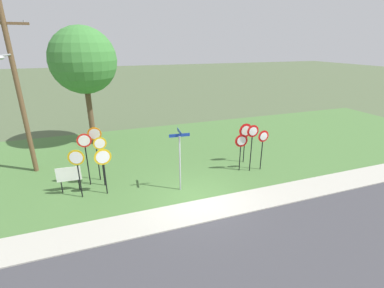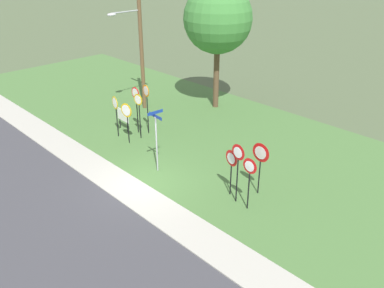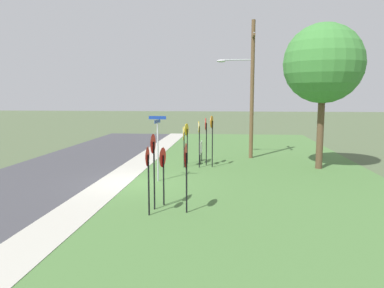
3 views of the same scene
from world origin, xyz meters
TOP-DOWN VIEW (x-y plane):
  - ground_plane at (0.00, 0.00)m, footprint 160.00×160.00m
  - road_asphalt at (0.00, -4.80)m, footprint 44.00×6.40m
  - sidewalk_strip at (0.00, -0.80)m, footprint 44.00×1.60m
  - grass_median at (0.00, 6.00)m, footprint 44.00×12.00m
  - stop_sign_near_left at (-4.94, 2.04)m, footprint 0.71×0.16m
  - stop_sign_near_right at (-4.09, 3.54)m, footprint 0.67×0.15m
  - stop_sign_far_left at (-3.84, 1.98)m, footprint 0.76×0.14m
  - stop_sign_far_center at (-4.58, 3.18)m, footprint 0.68×0.10m
  - stop_sign_far_right at (-3.90, 2.83)m, footprint 0.61×0.12m
  - yield_sign_near_left at (4.46, 1.81)m, footprint 0.66×0.10m
  - yield_sign_near_right at (3.81, 1.86)m, footprint 0.68×0.11m
  - yield_sign_far_left at (4.07, 3.02)m, footprint 0.83×0.10m
  - yield_sign_far_right at (3.29, 2.10)m, footprint 0.71×0.14m
  - street_name_post at (-0.46, 1.20)m, footprint 0.96×0.81m
  - utility_pole at (-7.43, 5.74)m, footprint 2.10×2.36m
  - notice_board at (-5.46, 2.83)m, footprint 1.10×0.08m
  - oak_tree_left at (-4.31, 9.40)m, footprint 4.21×4.21m

SIDE VIEW (x-z plane):
  - ground_plane at x=0.00m, z-range 0.00..0.00m
  - road_asphalt at x=0.00m, z-range 0.00..0.01m
  - grass_median at x=0.00m, z-range 0.00..0.04m
  - sidewalk_strip at x=0.00m, z-range 0.00..0.06m
  - notice_board at x=-5.46m, z-range 0.25..1.50m
  - yield_sign_far_right at x=3.29m, z-range 0.55..2.67m
  - stop_sign_far_left at x=-3.84m, z-range 0.56..2.83m
  - yield_sign_near_left at x=4.46m, z-range 0.59..2.90m
  - stop_sign_near_left at x=-4.94m, z-range 0.57..2.94m
  - yield_sign_far_left at x=4.07m, z-range 0.63..3.03m
  - street_name_post at x=-0.46m, z-range 0.32..3.36m
  - stop_sign_far_right at x=-3.90m, z-range 0.58..3.15m
  - stop_sign_far_center at x=-4.58m, z-range 0.64..3.35m
  - yield_sign_near_right at x=3.81m, z-range 0.69..3.34m
  - stop_sign_near_right at x=-4.09m, z-range 0.67..3.54m
  - utility_pole at x=-7.43m, z-range 0.39..8.97m
  - oak_tree_left at x=-4.31m, z-range 1.79..9.55m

